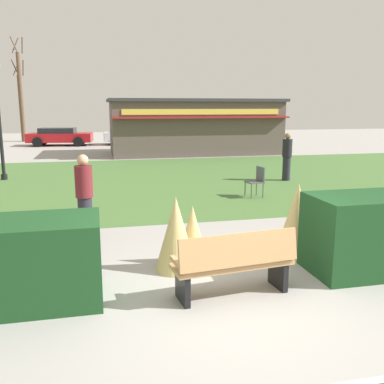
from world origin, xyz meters
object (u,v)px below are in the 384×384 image
Objects in this scene: parked_car_center_slot at (134,135)px; cafe_chair_east at (257,179)px; parked_car_east_slot at (217,134)px; tree_right_bg at (21,106)px; person_standing at (287,156)px; tree_left_bg at (21,96)px; park_bench at (235,263)px; food_kiosk at (194,126)px; parked_car_west_slot at (60,136)px; person_strolling at (84,196)px.

cafe_chair_east is at bearing -84.10° from parked_car_center_slot.
parked_car_center_slot and parked_car_east_slot have the same top height.
parked_car_east_slot is 0.72× the size of tree_right_bg.
cafe_chair_east is 18.75m from parked_car_center_slot.
parked_car_east_slot is at bearing -33.79° from person_standing.
tree_right_bg reaches higher than person_standing.
parked_car_east_slot is at bearing 0.02° from parked_car_center_slot.
tree_right_bg is at bearing 3.69° from person_standing.
parked_car_center_slot is 6.10m from parked_car_east_slot.
cafe_chair_east is at bearing -66.58° from tree_left_bg.
person_standing reaches higher than park_bench.
food_kiosk is at bearing -19.28° from person_standing.
parked_car_center_slot is at bearing -0.05° from parked_car_west_slot.
person_strolling and person_standing have the same top height.
person_strolling is 0.28× the size of tree_right_bg.
park_bench is at bearing -113.86° from cafe_chair_east.
person_strolling is 26.28m from tree_left_bg.
park_bench is 3.79m from person_strolling.
parked_car_west_slot is (-7.80, 6.64, -0.87)m from food_kiosk.
parked_car_east_slot is at bearing 11.75° from person_strolling.
tree_left_bg reaches higher than cafe_chair_east.
parked_car_west_slot is at bearing 139.61° from food_kiosk.
person_strolling is 0.40× the size of parked_car_center_slot.
person_standing is at bearing -59.53° from tree_left_bg.
cafe_chair_east is 0.53× the size of person_strolling.
food_kiosk reaches higher than person_standing.
food_kiosk is (3.60, 18.17, 1.03)m from park_bench.
tree_right_bg is (-8.03, 4.55, 1.99)m from parked_car_center_slot.
person_strolling is 23.42m from parked_car_east_slot.
person_standing reaches higher than parked_car_west_slot.
parked_car_center_slot is 0.71× the size of tree_right_bg.
parked_car_center_slot is at bearing 95.90° from cafe_chair_east.
food_kiosk reaches higher than cafe_chair_east.
parked_car_center_slot is (-4.00, 16.20, -0.22)m from person_standing.
tree_left_bg is at bearing 153.02° from parked_car_center_slot.
food_kiosk is 1.58× the size of tree_right_bg.
food_kiosk is 9.66m from person_standing.
parked_car_west_slot is (-9.00, 16.20, -0.22)m from person_standing.
parked_car_west_slot is 5.81m from tree_right_bg.
parked_car_center_slot is at bearing 88.17° from park_bench.
person_strolling is (-2.06, 3.16, 0.38)m from park_bench.
person_strolling is at bearing -147.95° from cafe_chair_east.
parked_car_east_slot is (8.95, 21.65, -0.22)m from person_strolling.
food_kiosk is 12.09m from cafe_chair_east.
parked_car_west_slot is 0.58× the size of tree_left_bg.
tree_right_bg is at bearing 45.39° from person_strolling.
food_kiosk is at bearing -116.41° from parked_car_east_slot.
tree_left_bg reaches higher than person_strolling.
park_bench is at bearing -101.19° from food_kiosk.
tree_left_bg is at bearing 113.42° from cafe_chair_east.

